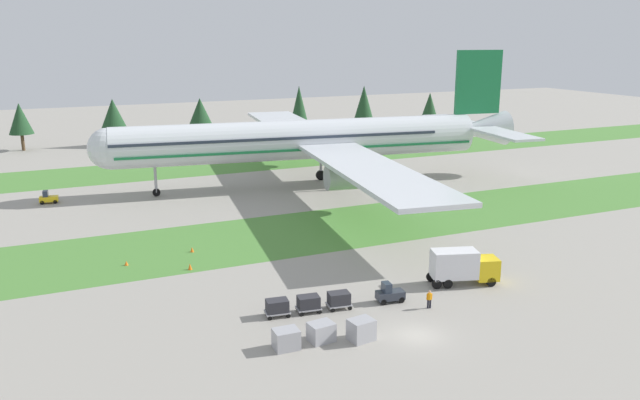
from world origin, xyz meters
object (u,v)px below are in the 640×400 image
at_px(taxiway_marker_0, 190,267).
at_px(taxiway_marker_2, 192,249).
at_px(ground_crew_marshaller, 429,299).
at_px(catering_truck, 463,266).
at_px(uld_container_0, 286,339).
at_px(taxiway_marker_1, 126,263).
at_px(uld_container_2, 321,332).
at_px(baggage_tug, 390,294).
at_px(cargo_dolly_lead, 339,299).
at_px(cargo_dolly_second, 308,303).
at_px(airliner, 315,139).
at_px(uld_container_1, 361,330).
at_px(pushback_tractor, 48,198).
at_px(cargo_dolly_third, 277,306).

relative_size(taxiway_marker_0, taxiway_marker_2, 1.16).
bearing_deg(taxiway_marker_0, ground_crew_marshaller, -46.50).
bearing_deg(catering_truck, uld_container_0, -57.84).
distance_m(uld_container_0, taxiway_marker_1, 26.59).
bearing_deg(taxiway_marker_0, uld_container_2, -73.49).
relative_size(baggage_tug, uld_container_2, 1.37).
relative_size(cargo_dolly_lead, cargo_dolly_second, 1.00).
distance_m(catering_truck, taxiway_marker_0, 28.65).
height_order(airliner, uld_container_0, airliner).
xyz_separation_m(uld_container_0, uld_container_1, (6.18, -1.11, 0.08)).
bearing_deg(ground_crew_marshaller, taxiway_marker_2, -43.44).
relative_size(pushback_tractor, uld_container_1, 1.38).
height_order(pushback_tractor, uld_container_2, pushback_tractor).
relative_size(uld_container_1, taxiway_marker_0, 2.89).
distance_m(cargo_dolly_third, catering_truck, 19.76).
distance_m(baggage_tug, uld_container_1, 8.36).
xyz_separation_m(taxiway_marker_0, taxiway_marker_1, (-6.07, 4.15, -0.10)).
bearing_deg(uld_container_1, uld_container_0, 169.79).
bearing_deg(cargo_dolly_second, uld_container_2, -5.32).
xyz_separation_m(uld_container_2, taxiway_marker_0, (-6.15, 20.76, -0.45)).
relative_size(cargo_dolly_third, taxiway_marker_1, 4.75).
xyz_separation_m(uld_container_0, taxiway_marker_2, (-1.54, 26.47, -0.52)).
relative_size(uld_container_0, taxiway_marker_2, 3.36).
bearing_deg(cargo_dolly_third, taxiway_marker_0, -155.87).
bearing_deg(taxiway_marker_0, cargo_dolly_lead, -56.48).
distance_m(cargo_dolly_second, uld_container_1, 7.03).
bearing_deg(ground_crew_marshaller, uld_container_0, 20.39).
bearing_deg(catering_truck, uld_container_2, -55.60).
distance_m(ground_crew_marshaller, taxiway_marker_0, 25.99).
bearing_deg(baggage_tug, cargo_dolly_third, -90.00).
xyz_separation_m(ground_crew_marshaller, taxiway_marker_0, (-17.88, 18.85, -0.60)).
height_order(airliner, ground_crew_marshaller, airliner).
bearing_deg(taxiway_marker_1, ground_crew_marshaller, -43.83).
bearing_deg(ground_crew_marshaller, pushback_tractor, -47.90).
xyz_separation_m(baggage_tug, catering_truck, (8.99, 0.96, 1.14)).
bearing_deg(baggage_tug, cargo_dolly_second, -90.00).
distance_m(uld_container_1, taxiway_marker_0, 23.80).
height_order(airliner, cargo_dolly_second, airliner).
bearing_deg(taxiway_marker_2, catering_truck, -42.50).
height_order(baggage_tug, ground_crew_marshaller, baggage_tug).
height_order(pushback_tractor, uld_container_0, pushback_tractor).
distance_m(baggage_tug, cargo_dolly_second, 7.93).
bearing_deg(uld_container_1, cargo_dolly_second, 105.20).
xyz_separation_m(ground_crew_marshaller, uld_container_2, (-11.73, -1.91, -0.15)).
bearing_deg(cargo_dolly_lead, cargo_dolly_third, -90.00).
bearing_deg(uld_container_2, catering_truck, 17.16).
distance_m(cargo_dolly_lead, cargo_dolly_third, 5.80).
bearing_deg(taxiway_marker_2, airliner, 43.45).
xyz_separation_m(uld_container_1, taxiway_marker_2, (-7.72, 27.59, -0.60)).
relative_size(cargo_dolly_lead, uld_container_0, 1.18).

